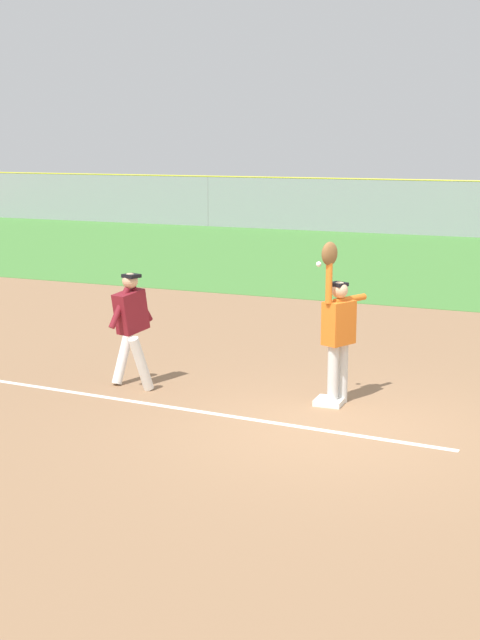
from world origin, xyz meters
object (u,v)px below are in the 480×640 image
at_px(first_base, 329,401).
at_px(runner, 131,322).
at_px(baseball, 319,264).
at_px(fielder, 338,325).
at_px(parked_car_silver, 427,212).

bearing_deg(first_base, runner, -173.16).
bearing_deg(baseball, runner, -172.24).
relative_size(fielder, baseball, 30.81).
distance_m(first_base, fielder, 1.08).
height_order(first_base, runner, runner).
relative_size(first_base, parked_car_silver, 0.08).
distance_m(first_base, runner, 3.11).
xyz_separation_m(fielder, runner, (-3.02, -0.42, -0.12)).
bearing_deg(runner, first_base, 23.63).
height_order(fielder, runner, fielder).
xyz_separation_m(first_base, baseball, (-0.20, 0.02, 1.91)).
bearing_deg(parked_car_silver, runner, -81.33).
height_order(fielder, parked_car_silver, fielder).
relative_size(first_base, runner, 0.22).
xyz_separation_m(fielder, parked_car_silver, (-4.09, 25.41, -0.45)).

